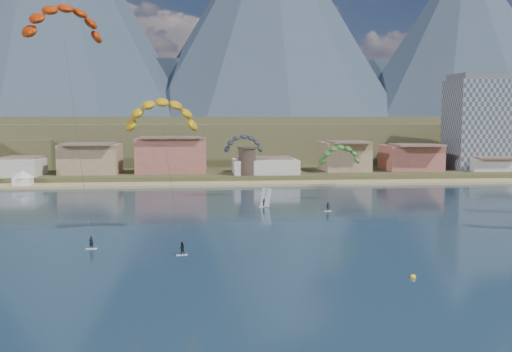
# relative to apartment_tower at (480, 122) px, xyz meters

# --- Properties ---
(ground) EXTENTS (2400.00, 2400.00, 0.00)m
(ground) POSITION_rel_apartment_tower_xyz_m (-85.00, -128.00, -17.82)
(ground) COLOR black
(ground) RESTS_ON ground
(beach) EXTENTS (2200.00, 12.00, 0.90)m
(beach) POSITION_rel_apartment_tower_xyz_m (-85.00, -22.00, -17.57)
(beach) COLOR tan
(beach) RESTS_ON ground
(land) EXTENTS (2200.00, 900.00, 4.00)m
(land) POSITION_rel_apartment_tower_xyz_m (-85.00, 432.00, -17.82)
(land) COLOR #4D452A
(land) RESTS_ON ground
(foothills) EXTENTS (940.00, 210.00, 18.00)m
(foothills) POSITION_rel_apartment_tower_xyz_m (-62.61, 104.47, -8.74)
(foothills) COLOR brown
(foothills) RESTS_ON ground
(mountain_ridge) EXTENTS (2060.00, 480.00, 400.00)m
(mountain_ridge) POSITION_rel_apartment_tower_xyz_m (-99.60, 695.65, 132.49)
(mountain_ridge) COLOR #2D394B
(mountain_ridge) RESTS_ON ground
(town) EXTENTS (400.00, 24.00, 12.00)m
(town) POSITION_rel_apartment_tower_xyz_m (-125.00, -6.00, -9.82)
(town) COLOR beige
(town) RESTS_ON ground
(apartment_tower) EXTENTS (20.00, 16.00, 32.00)m
(apartment_tower) POSITION_rel_apartment_tower_xyz_m (0.00, 0.00, 0.00)
(apartment_tower) COLOR gray
(apartment_tower) RESTS_ON ground
(watchtower) EXTENTS (5.82, 5.82, 8.60)m
(watchtower) POSITION_rel_apartment_tower_xyz_m (-80.00, -14.00, -11.45)
(watchtower) COLOR #47382D
(watchtower) RESTS_ON ground
(kitesurfer_red) EXTENTS (13.66, 16.55, 37.82)m
(kitesurfer_red) POSITION_rel_apartment_tower_xyz_m (-114.61, -88.61, 16.72)
(kitesurfer_red) COLOR silver
(kitesurfer_red) RESTS_ON ground
(kitesurfer_yellow) EXTENTS (12.35, 17.51, 24.71)m
(kitesurfer_yellow) POSITION_rel_apartment_tower_xyz_m (-99.45, -90.56, 2.29)
(kitesurfer_yellow) COLOR silver
(kitesurfer_yellow) RESTS_ON ground
(kitesurfer_green) EXTENTS (11.64, 16.57, 17.49)m
(kitesurfer_green) POSITION_rel_apartment_tower_xyz_m (-61.98, -55.90, -6.47)
(kitesurfer_green) COLOR silver
(kitesurfer_green) RESTS_ON ground
(distant_kite_dark) EXTENTS (9.81, 6.05, 17.10)m
(distant_kite_dark) POSITION_rel_apartment_tower_xyz_m (-83.55, -48.87, -4.04)
(distant_kite_dark) COLOR #262626
(distant_kite_dark) RESTS_ON ground
(windsurfer) EXTENTS (2.34, 2.57, 4.03)m
(windsurfer) POSITION_rel_apartment_tower_xyz_m (-80.04, -63.11, -16.54)
(windsurfer) COLOR silver
(windsurfer) RESTS_ON ground
(buoy) EXTENTS (0.66, 0.66, 0.66)m
(buoy) POSITION_rel_apartment_tower_xyz_m (-68.51, -118.15, -17.71)
(buoy) COLOR yellow
(buoy) RESTS_ON ground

